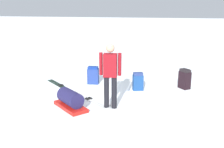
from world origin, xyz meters
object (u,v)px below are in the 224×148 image
(skier_standing, at_px, (110,73))
(ski_pair_near, at_px, (89,99))
(backpack_bright, at_px, (93,75))
(ski_poles_planted_near, at_px, (109,82))
(backpack_large_dark, at_px, (185,79))
(ski_pair_far, at_px, (61,86))
(gear_sled, at_px, (70,100))
(backpack_small_spare, at_px, (138,82))

(skier_standing, height_order, ski_pair_near, skier_standing)
(backpack_bright, distance_m, ski_poles_planted_near, 2.24)
(backpack_large_dark, bearing_deg, ski_pair_far, -83.58)
(backpack_large_dark, bearing_deg, skier_standing, -45.27)
(ski_pair_near, xyz_separation_m, ski_poles_planted_near, (0.47, 0.68, 0.69))
(ski_pair_far, bearing_deg, ski_pair_near, 48.98)
(skier_standing, xyz_separation_m, gear_sled, (0.21, -1.02, -0.73))
(ski_pair_near, distance_m, ski_pair_far, 1.64)
(backpack_bright, xyz_separation_m, ski_poles_planted_near, (2.00, 0.92, 0.41))
(ski_pair_far, bearing_deg, ski_poles_planted_near, 51.12)
(skier_standing, distance_m, backpack_large_dark, 2.96)
(backpack_large_dark, distance_m, backpack_bright, 3.01)
(backpack_small_spare, relative_size, gear_sled, 0.51)
(backpack_bright, relative_size, ski_poles_planted_near, 0.47)
(ski_pair_near, height_order, ski_pair_far, same)
(backpack_bright, bearing_deg, ski_pair_near, 8.78)
(ski_pair_far, height_order, backpack_small_spare, backpack_small_spare)
(ski_pair_far, distance_m, gear_sled, 2.03)
(backpack_bright, xyz_separation_m, gear_sled, (2.25, -0.07, -0.07))
(ski_pair_near, bearing_deg, backpack_large_dark, 118.91)
(backpack_bright, bearing_deg, backpack_small_spare, 74.54)
(backpack_bright, relative_size, backpack_small_spare, 1.06)
(backpack_large_dark, bearing_deg, backpack_bright, -90.06)
(ski_poles_planted_near, bearing_deg, skier_standing, 47.09)
(skier_standing, bearing_deg, gear_sled, -78.46)
(backpack_small_spare, xyz_separation_m, gear_sled, (1.82, -1.62, -0.05))
(backpack_large_dark, height_order, backpack_small_spare, backpack_large_dark)
(backpack_large_dark, height_order, backpack_bright, backpack_large_dark)
(skier_standing, relative_size, backpack_bright, 2.84)
(backpack_small_spare, bearing_deg, gear_sled, -41.69)
(ski_pair_far, xyz_separation_m, backpack_large_dark, (-0.45, 4.01, 0.30))
(gear_sled, bearing_deg, ski_poles_planted_near, 103.95)
(ski_poles_planted_near, bearing_deg, backpack_small_spare, 158.07)
(ski_poles_planted_near, distance_m, gear_sled, 1.12)
(skier_standing, bearing_deg, ski_pair_near, -125.10)
(backpack_small_spare, xyz_separation_m, ski_poles_planted_near, (1.57, -0.63, 0.43))
(gear_sled, bearing_deg, backpack_bright, 178.22)
(skier_standing, distance_m, ski_pair_near, 1.29)
(backpack_small_spare, bearing_deg, ski_pair_near, -49.91)
(skier_standing, xyz_separation_m, backpack_large_dark, (-2.04, 2.05, -0.64))
(ski_pair_near, distance_m, gear_sled, 0.81)
(skier_standing, height_order, gear_sled, skier_standing)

